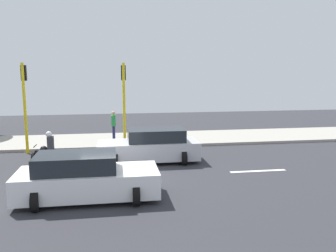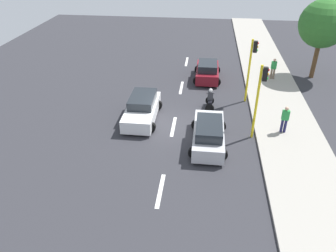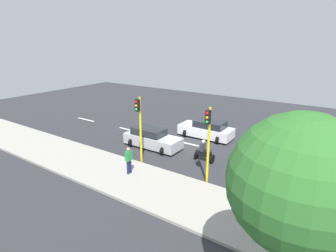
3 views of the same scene
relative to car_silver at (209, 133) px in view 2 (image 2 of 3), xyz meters
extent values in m
cube|color=#2D2D33|center=(-2.18, 1.73, -0.76)|extent=(40.00, 60.00, 0.10)
cube|color=#9E998E|center=(4.82, 1.73, -0.64)|extent=(4.00, 60.00, 0.15)
cube|color=white|center=(-2.18, -4.27, -0.71)|extent=(0.20, 2.40, 0.01)
cube|color=white|center=(-2.18, 1.73, -0.71)|extent=(0.20, 2.40, 0.01)
cube|color=white|center=(-2.18, 7.73, -0.71)|extent=(0.20, 2.40, 0.01)
cube|color=white|center=(-2.18, 13.73, -0.71)|extent=(0.20, 2.40, 0.01)
cube|color=#B7B7BC|center=(0.00, 0.09, -0.15)|extent=(1.70, 4.53, 0.80)
cube|color=#1E2328|center=(0.00, -0.28, 0.53)|extent=(1.43, 2.53, 0.56)
cylinder|color=black|center=(-0.74, 1.58, -0.39)|extent=(0.64, 0.22, 0.64)
cylinder|color=black|center=(0.74, 1.58, -0.39)|extent=(0.64, 0.22, 0.64)
cylinder|color=black|center=(-0.74, -1.41, -0.39)|extent=(0.64, 0.22, 0.64)
cylinder|color=black|center=(0.74, -1.41, -0.39)|extent=(0.64, 0.22, 0.64)
cube|color=white|center=(-4.30, 2.46, -0.15)|extent=(1.82, 4.52, 0.80)
cube|color=#1E2328|center=(-4.30, 2.83, 0.53)|extent=(1.53, 2.53, 0.56)
cylinder|color=black|center=(-3.50, 0.97, -0.39)|extent=(0.64, 0.22, 0.64)
cylinder|color=black|center=(-5.10, 0.97, -0.39)|extent=(0.64, 0.22, 0.64)
cylinder|color=black|center=(-3.50, 3.96, -0.39)|extent=(0.64, 0.22, 0.64)
cylinder|color=black|center=(-5.10, 3.96, -0.39)|extent=(0.64, 0.22, 0.64)
cube|color=maroon|center=(-0.22, 9.77, -0.15)|extent=(1.77, 3.93, 0.80)
cube|color=#1E2328|center=(-0.22, 9.46, 0.53)|extent=(1.49, 2.20, 0.56)
cylinder|color=black|center=(-1.00, 11.07, -0.39)|extent=(0.64, 0.22, 0.64)
cylinder|color=black|center=(0.55, 11.07, -0.39)|extent=(0.64, 0.22, 0.64)
cylinder|color=black|center=(-1.00, 8.48, -0.39)|extent=(0.64, 0.22, 0.64)
cylinder|color=black|center=(0.55, 8.48, -0.39)|extent=(0.64, 0.22, 0.64)
cylinder|color=black|center=(0.04, 5.10, -0.41)|extent=(0.60, 0.10, 0.60)
cylinder|color=black|center=(0.04, 3.90, -0.41)|extent=(0.60, 0.10, 0.60)
cube|color=black|center=(0.04, 4.45, -0.16)|extent=(0.28, 1.10, 0.36)
sphere|color=black|center=(0.04, 4.65, 0.02)|extent=(0.32, 0.32, 0.32)
cylinder|color=black|center=(0.04, 5.00, 0.19)|extent=(0.55, 0.04, 0.04)
cube|color=#333338|center=(0.04, 4.35, 0.29)|extent=(0.36, 0.24, 0.60)
sphere|color=silver|center=(0.04, 4.40, 0.69)|extent=(0.26, 0.26, 0.26)
cylinder|color=#1E1E4C|center=(4.33, 1.62, -0.14)|extent=(0.16, 0.16, 0.85)
cylinder|color=#1E1E4C|center=(4.53, 1.62, -0.14)|extent=(0.16, 0.16, 0.85)
cube|color=#268C3F|center=(4.43, 1.62, 0.59)|extent=(0.40, 0.24, 0.60)
sphere|color=tan|center=(4.43, 1.62, 1.02)|extent=(0.22, 0.22, 0.22)
cylinder|color=#72604C|center=(4.95, 10.12, -0.14)|extent=(0.16, 0.16, 0.85)
cylinder|color=#72604C|center=(5.15, 10.12, -0.14)|extent=(0.16, 0.16, 0.85)
cube|color=#268C3F|center=(5.05, 10.12, 0.59)|extent=(0.40, 0.24, 0.60)
sphere|color=tan|center=(5.05, 10.12, 1.02)|extent=(0.22, 0.22, 0.22)
cylinder|color=yellow|center=(2.57, 1.06, 1.54)|extent=(0.14, 0.14, 4.50)
cube|color=black|center=(2.79, 1.06, 3.29)|extent=(0.24, 0.24, 0.76)
sphere|color=red|center=(2.91, 1.06, 3.53)|extent=(0.16, 0.16, 0.16)
sphere|color=#F2A50C|center=(2.91, 1.06, 3.29)|extent=(0.16, 0.16, 0.16)
sphere|color=green|center=(2.91, 1.06, 3.05)|extent=(0.16, 0.16, 0.16)
cylinder|color=yellow|center=(2.57, 5.93, 1.54)|extent=(0.14, 0.14, 4.50)
cube|color=black|center=(2.79, 5.93, 3.29)|extent=(0.24, 0.24, 0.76)
sphere|color=red|center=(2.91, 5.93, 3.53)|extent=(0.16, 0.16, 0.16)
sphere|color=#F2A50C|center=(2.91, 5.93, 3.29)|extent=(0.16, 0.16, 0.16)
sphere|color=green|center=(2.91, 5.93, 3.05)|extent=(0.16, 0.16, 0.16)
cylinder|color=brown|center=(8.46, 11.19, 0.84)|extent=(0.36, 0.36, 3.11)
sphere|color=#2D6B28|center=(8.46, 11.19, 3.70)|extent=(3.72, 3.72, 3.72)
camera|label=1|loc=(-15.53, 1.58, 3.49)|focal=37.58mm
camera|label=2|loc=(-0.42, -16.14, 9.93)|focal=35.56mm
camera|label=3|loc=(15.35, 11.78, 7.17)|focal=28.68mm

